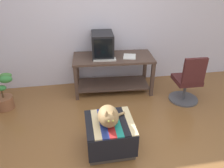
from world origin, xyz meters
TOP-DOWN VIEW (x-y plane):
  - ground_plane at (0.00, 0.00)m, footprint 14.00×14.00m
  - back_wall at (0.00, 2.05)m, footprint 8.00×0.10m
  - desk at (0.21, 1.60)m, footprint 1.50×0.75m
  - tv_monitor at (0.03, 1.69)m, footprint 0.42×0.54m
  - keyboard at (0.03, 1.46)m, footprint 0.41×0.18m
  - book at (0.50, 1.53)m, footprint 0.28×0.30m
  - ottoman_with_blanket at (-0.10, 0.09)m, footprint 0.61×0.61m
  - cat at (-0.12, 0.05)m, footprint 0.38×0.39m
  - potted_plant at (-1.72, 1.30)m, footprint 0.43×0.33m
  - office_chair at (1.42, 0.97)m, footprint 0.52×0.52m

SIDE VIEW (x-z plane):
  - ground_plane at x=0.00m, z-range 0.00..0.00m
  - ottoman_with_blanket at x=-0.10m, z-range 0.00..0.43m
  - potted_plant at x=-1.72m, z-range -0.07..0.55m
  - office_chair at x=1.42m, z-range -0.06..0.83m
  - desk at x=0.21m, z-range 0.13..0.83m
  - cat at x=-0.12m, z-range 0.40..0.70m
  - book at x=0.50m, z-range 0.70..0.72m
  - keyboard at x=0.03m, z-range 0.70..0.73m
  - tv_monitor at x=0.03m, z-range 0.70..1.12m
  - back_wall at x=0.00m, z-range 0.00..2.60m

